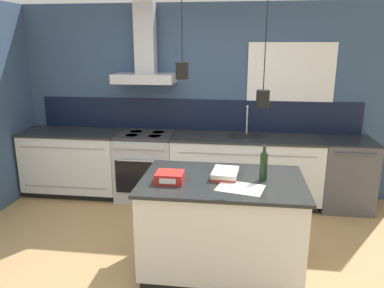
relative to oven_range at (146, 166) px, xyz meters
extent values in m
plane|color=tan|center=(0.65, -1.69, -0.46)|extent=(16.00, 16.00, 0.00)
cube|color=#354C6B|center=(0.65, 0.34, 0.84)|extent=(5.60, 0.06, 2.60)
cube|color=black|center=(0.65, 0.30, 0.67)|extent=(4.42, 0.02, 0.43)
cube|color=white|center=(1.90, 0.30, 1.16)|extent=(1.12, 0.01, 0.96)
cube|color=black|center=(1.90, 0.31, 1.16)|extent=(1.04, 0.01, 0.88)
cube|color=#B5B5BA|center=(0.00, 0.08, 1.18)|extent=(0.80, 0.46, 0.12)
cube|color=#B5B5BA|center=(0.00, 0.17, 1.69)|extent=(0.26, 0.20, 0.90)
cylinder|color=black|center=(0.77, -1.63, 1.81)|extent=(0.01, 0.01, 0.66)
cylinder|color=black|center=(0.77, -1.63, 1.41)|extent=(0.11, 0.11, 0.14)
sphere|color=#F9D18C|center=(0.77, -1.63, 1.41)|extent=(0.06, 0.06, 0.06)
cylinder|color=black|center=(1.44, -1.64, 1.70)|extent=(0.01, 0.01, 0.88)
cylinder|color=black|center=(1.44, -1.64, 1.19)|extent=(0.11, 0.11, 0.14)
sphere|color=#F9D18C|center=(1.44, -1.64, 1.19)|extent=(0.06, 0.06, 0.06)
cube|color=black|center=(-1.05, 0.03, -0.41)|extent=(1.28, 0.56, 0.09)
cube|color=silver|center=(-1.05, 0.00, 0.03)|extent=(1.32, 0.62, 0.79)
cube|color=gray|center=(-1.05, -0.31, 0.30)|extent=(1.16, 0.01, 0.01)
cube|color=gray|center=(-1.05, -0.31, -0.25)|extent=(1.16, 0.01, 0.01)
cube|color=#232626|center=(-1.05, 0.00, 0.44)|extent=(1.34, 0.64, 0.03)
cube|color=black|center=(1.35, 0.03, -0.41)|extent=(1.86, 0.56, 0.09)
cube|color=silver|center=(1.35, 0.00, 0.03)|extent=(1.92, 0.62, 0.79)
cube|color=gray|center=(1.35, -0.31, 0.30)|extent=(1.69, 0.01, 0.01)
cube|color=gray|center=(1.35, -0.31, -0.25)|extent=(1.69, 0.01, 0.01)
cube|color=#232626|center=(1.35, 0.00, 0.44)|extent=(1.95, 0.64, 0.03)
cube|color=#262628|center=(1.35, 0.05, 0.45)|extent=(0.48, 0.34, 0.01)
cylinder|color=#B5B5BA|center=(1.35, 0.18, 0.64)|extent=(0.02, 0.02, 0.37)
sphere|color=#B5B5BA|center=(1.35, 0.18, 0.82)|extent=(0.03, 0.03, 0.03)
cylinder|color=#B5B5BA|center=(1.35, 0.12, 0.80)|extent=(0.02, 0.12, 0.02)
cube|color=#B5B5BA|center=(0.00, 0.00, -0.02)|extent=(0.77, 0.62, 0.87)
cube|color=black|center=(0.00, -0.31, -0.06)|extent=(0.67, 0.02, 0.44)
cylinder|color=#B5B5BA|center=(0.00, -0.34, 0.17)|extent=(0.58, 0.02, 0.02)
cube|color=#B5B5BA|center=(0.00, -0.32, 0.36)|extent=(0.67, 0.02, 0.07)
cube|color=#2D2D30|center=(0.00, 0.00, 0.43)|extent=(0.77, 0.60, 0.04)
cylinder|color=black|center=(-0.15, 0.11, 0.45)|extent=(0.17, 0.17, 0.00)
cylinder|color=black|center=(0.15, 0.11, 0.45)|extent=(0.17, 0.17, 0.00)
cylinder|color=black|center=(-0.15, -0.10, 0.45)|extent=(0.17, 0.17, 0.00)
cylinder|color=black|center=(0.15, -0.10, 0.45)|extent=(0.17, 0.17, 0.00)
cube|color=#4C4C51|center=(2.64, 0.00, -0.01)|extent=(0.63, 0.62, 0.89)
cube|color=black|center=(2.64, 0.00, 0.44)|extent=(0.63, 0.62, 0.02)
cylinder|color=#4C4C51|center=(2.64, -0.33, 0.36)|extent=(0.47, 0.02, 0.02)
cube|color=black|center=(1.12, -1.60, -0.41)|extent=(1.36, 0.87, 0.09)
cube|color=silver|center=(1.12, -1.60, 0.03)|extent=(1.41, 0.90, 0.79)
cube|color=#232626|center=(1.12, -1.60, 0.44)|extent=(1.46, 0.95, 0.03)
cylinder|color=#193319|center=(1.48, -1.57, 0.58)|extent=(0.07, 0.07, 0.25)
cylinder|color=#193319|center=(1.48, -1.57, 0.73)|extent=(0.03, 0.03, 0.06)
cylinder|color=#262628|center=(1.48, -1.57, 0.76)|extent=(0.03, 0.03, 0.01)
cube|color=#B2332D|center=(1.14, -1.56, 0.47)|extent=(0.22, 0.27, 0.03)
cube|color=beige|center=(1.14, -1.55, 0.50)|extent=(0.25, 0.32, 0.04)
cube|color=red|center=(0.67, -1.73, 0.50)|extent=(0.24, 0.20, 0.09)
cube|color=white|center=(0.67, -1.84, 0.50)|extent=(0.14, 0.01, 0.05)
cube|color=silver|center=(1.28, -1.80, 0.46)|extent=(0.43, 0.35, 0.01)
camera|label=1|loc=(1.26, -4.76, 1.64)|focal=35.00mm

